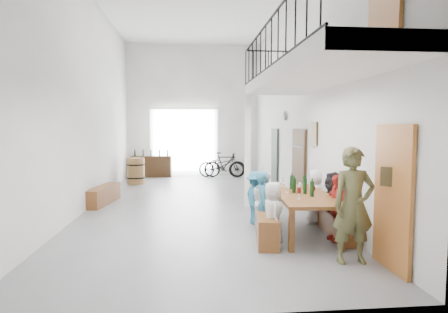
{
  "coord_description": "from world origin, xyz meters",
  "views": [
    {
      "loc": [
        -0.19,
        -9.93,
        2.06
      ],
      "look_at": [
        0.69,
        -0.5,
        1.31
      ],
      "focal_mm": 30.0,
      "sensor_mm": 36.0,
      "label": 1
    }
  ],
  "objects": [
    {
      "name": "potted_plant",
      "position": [
        2.45,
        0.52,
        0.24
      ],
      "size": [
        0.51,
        0.47,
        0.47
      ],
      "primitive_type": "imported",
      "rotation": [
        0.0,
        0.0,
        -0.27
      ],
      "color": "#154617",
      "rests_on": "ground"
    },
    {
      "name": "guest_left_d",
      "position": [
        1.2,
        -2.2,
        0.57
      ],
      "size": [
        0.58,
        0.81,
        1.13
      ],
      "primitive_type": "imported",
      "rotation": [
        0.0,
        0.0,
        1.81
      ],
      "color": "#286987",
      "rests_on": "ground"
    },
    {
      "name": "guest_left_c",
      "position": [
        1.29,
        -2.69,
        0.58
      ],
      "size": [
        0.58,
        0.67,
        1.16
      ],
      "primitive_type": "imported",
      "rotation": [
        0.0,
        0.0,
        1.86
      ],
      "color": "silver",
      "rests_on": "ground"
    },
    {
      "name": "floor",
      "position": [
        0.0,
        0.0,
        0.0
      ],
      "size": [
        12.0,
        12.0,
        0.0
      ],
      "primitive_type": "plane",
      "color": "slate",
      "rests_on": "ground"
    },
    {
      "name": "guest_right_a",
      "position": [
        2.46,
        -3.49,
        0.61
      ],
      "size": [
        0.38,
        0.74,
        1.21
      ],
      "primitive_type": "imported",
      "rotation": [
        0.0,
        0.0,
        -1.44
      ],
      "color": "red",
      "rests_on": "ground"
    },
    {
      "name": "guest_right_c",
      "position": [
        2.49,
        -2.24,
        0.58
      ],
      "size": [
        0.56,
        0.66,
        1.15
      ],
      "primitive_type": "imported",
      "rotation": [
        0.0,
        0.0,
        -1.98
      ],
      "color": "silver",
      "rests_on": "ground"
    },
    {
      "name": "host_standing",
      "position": [
        2.27,
        -4.58,
        0.88
      ],
      "size": [
        0.65,
        0.43,
        1.76
      ],
      "primitive_type": "imported",
      "rotation": [
        0.0,
        0.0,
        -0.01
      ],
      "color": "brown",
      "rests_on": "ground"
    },
    {
      "name": "guest_left_a",
      "position": [
        1.24,
        -3.7,
        0.56
      ],
      "size": [
        0.38,
        0.57,
        1.12
      ],
      "primitive_type": "imported",
      "rotation": [
        0.0,
        0.0,
        1.52
      ],
      "color": "silver",
      "rests_on": "ground"
    },
    {
      "name": "bench_wall",
      "position": [
        2.57,
        -3.06,
        0.21
      ],
      "size": [
        0.35,
        1.83,
        0.42
      ],
      "primitive_type": "cube",
      "rotation": [
        0.0,
        0.0,
        -0.06
      ],
      "color": "brown",
      "rests_on": "ground"
    },
    {
      "name": "counter_bottles",
      "position": [
        -1.75,
        5.66,
        1.0
      ],
      "size": [
        1.39,
        0.14,
        0.28
      ],
      "color": "black",
      "rests_on": "serving_counter"
    },
    {
      "name": "bench_inner",
      "position": [
        1.25,
        -2.97,
        0.26
      ],
      "size": [
        0.67,
        2.25,
        0.51
      ],
      "primitive_type": "cube",
      "rotation": [
        0.0,
        0.0,
        -0.14
      ],
      "color": "brown",
      "rests_on": "ground"
    },
    {
      "name": "gateway_portal",
      "position": [
        -0.4,
        5.94,
        1.4
      ],
      "size": [
        2.8,
        0.08,
        2.8
      ],
      "primitive_type": "cube",
      "color": "white",
      "rests_on": "ground"
    },
    {
      "name": "right_wall_decor",
      "position": [
        2.7,
        -1.87,
        1.74
      ],
      "size": [
        0.07,
        8.28,
        5.07
      ],
      "color": "#AC632A",
      "rests_on": "ground"
    },
    {
      "name": "tableware",
      "position": [
        1.92,
        -2.91,
        0.93
      ],
      "size": [
        0.5,
        1.43,
        0.35
      ],
      "color": "black",
      "rests_on": "tasting_table"
    },
    {
      "name": "guest_right_b",
      "position": [
        2.58,
        -2.98,
        0.6
      ],
      "size": [
        0.35,
        1.11,
        1.2
      ],
      "primitive_type": "imported",
      "rotation": [
        0.0,
        0.0,
        -1.57
      ],
      "color": "black",
      "rests_on": "ground"
    },
    {
      "name": "side_bench",
      "position": [
        -2.5,
        0.26,
        0.23
      ],
      "size": [
        0.63,
        1.71,
        0.47
      ],
      "primitive_type": "cube",
      "rotation": [
        0.0,
        0.0,
        -0.16
      ],
      "color": "brown",
      "rests_on": "ground"
    },
    {
      "name": "bicycle_far",
      "position": [
        1.26,
        5.24,
        0.51
      ],
      "size": [
        1.73,
        0.54,
        1.03
      ],
      "primitive_type": "imported",
      "rotation": [
        0.0,
        0.0,
        1.54
      ],
      "color": "black",
      "rests_on": "ground"
    },
    {
      "name": "serving_counter",
      "position": [
        -1.75,
        5.65,
        0.43
      ],
      "size": [
        1.65,
        0.53,
        0.86
      ],
      "primitive_type": "cube",
      "rotation": [
        0.0,
        0.0,
        -0.05
      ],
      "color": "#3E2610",
      "rests_on": "ground"
    },
    {
      "name": "balcony",
      "position": [
        1.98,
        -3.13,
        2.96
      ],
      "size": [
        1.52,
        5.62,
        4.0
      ],
      "color": "white",
      "rests_on": "ground"
    },
    {
      "name": "oak_barrel",
      "position": [
        -2.11,
        3.73,
        0.47
      ],
      "size": [
        0.64,
        0.64,
        0.95
      ],
      "color": "olive",
      "rests_on": "ground"
    },
    {
      "name": "tasting_table",
      "position": [
        1.96,
        -3.02,
        0.71
      ],
      "size": [
        1.15,
        2.47,
        0.79
      ],
      "rotation": [
        0.0,
        0.0,
        -0.07
      ],
      "color": "brown",
      "rests_on": "ground"
    },
    {
      "name": "guest_left_b",
      "position": [
        1.19,
        -3.12,
        0.62
      ],
      "size": [
        0.38,
        0.5,
        1.23
      ],
      "primitive_type": "imported",
      "rotation": [
        0.0,
        0.0,
        1.38
      ],
      "color": "#286987",
      "rests_on": "ground"
    },
    {
      "name": "bicycle_near",
      "position": [
        1.13,
        5.29,
        0.49
      ],
      "size": [
        1.93,
        0.88,
        0.98
      ],
      "primitive_type": "imported",
      "rotation": [
        0.0,
        0.0,
        1.44
      ],
      "color": "black",
      "rests_on": "ground"
    },
    {
      "name": "room_walls",
      "position": [
        0.0,
        0.0,
        3.55
      ],
      "size": [
        12.0,
        12.0,
        12.0
      ],
      "color": "white",
      "rests_on": "ground"
    }
  ]
}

